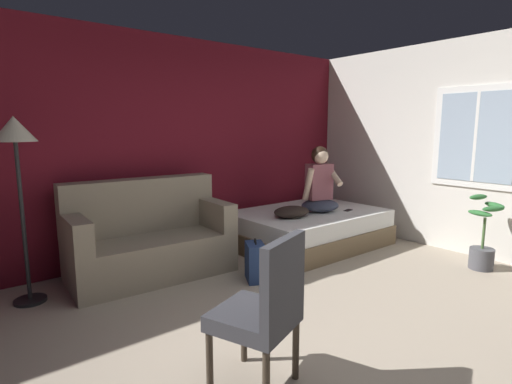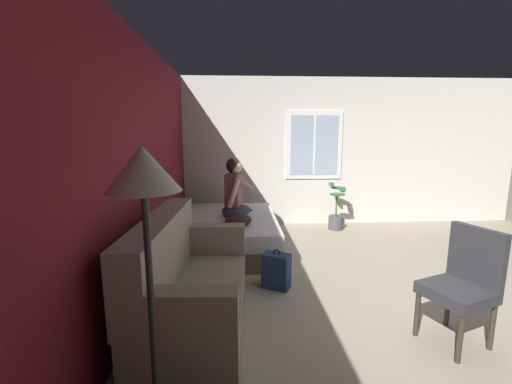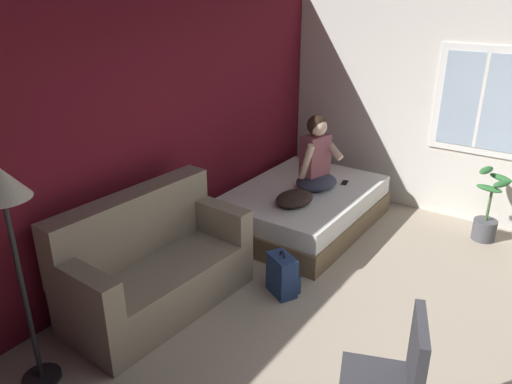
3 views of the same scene
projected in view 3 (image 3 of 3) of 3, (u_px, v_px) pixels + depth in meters
name	position (u px, v px, depth m)	size (l,w,h in m)	color
ground_plane	(411.00, 382.00, 3.71)	(40.00, 40.00, 0.00)	tan
wall_back_accent	(127.00, 143.00, 4.68)	(11.17, 0.16, 2.70)	maroon
bed	(303.00, 207.00, 5.99)	(2.01, 1.43, 0.48)	brown
couch	(153.00, 266.00, 4.47)	(1.74, 0.91, 1.04)	gray
side_chair	(391.00, 380.00, 3.00)	(0.59, 0.59, 0.98)	#382D23
person_seated	(316.00, 159.00, 5.80)	(0.61, 0.56, 0.88)	#383D51
backpack	(283.00, 275.00, 4.69)	(0.33, 0.35, 0.46)	navy
throw_pillow	(294.00, 198.00, 5.46)	(0.48, 0.36, 0.14)	#2D231E
cell_phone	(345.00, 183.00, 6.07)	(0.07, 0.14, 0.01)	black
floor_lamp	(5.00, 205.00, 3.18)	(0.36, 0.36, 1.70)	black
potted_plant	(487.00, 215.00, 5.64)	(0.39, 0.37, 0.85)	#4C4C51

